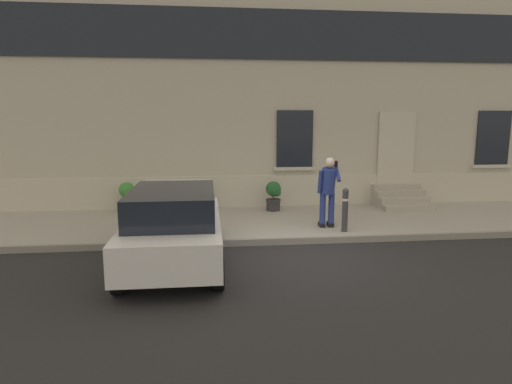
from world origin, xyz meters
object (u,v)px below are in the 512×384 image
(planter_olive, at_px, (127,196))
(planter_charcoal, at_px, (274,195))
(bollard_near_person, at_px, (345,208))
(person_on_phone, at_px, (328,188))
(bollard_far_left, at_px, (208,211))
(hatchback_car_white, at_px, (174,225))
(planter_cream, at_px, (201,195))

(planter_olive, relative_size, planter_charcoal, 1.00)
(bollard_near_person, xyz_separation_m, person_on_phone, (-0.31, 0.42, 0.43))
(bollard_far_left, relative_size, planter_olive, 1.22)
(hatchback_car_white, height_order, planter_charcoal, hatchback_car_white)
(hatchback_car_white, bearing_deg, planter_cream, 83.96)
(bollard_far_left, distance_m, planter_olive, 3.65)
(planter_cream, bearing_deg, bollard_near_person, -39.14)
(hatchback_car_white, bearing_deg, planter_olive, 110.73)
(bollard_near_person, distance_m, planter_olive, 6.21)
(planter_olive, height_order, planter_cream, same)
(bollard_near_person, relative_size, person_on_phone, 0.60)
(planter_charcoal, bearing_deg, hatchback_car_white, -122.06)
(planter_olive, bearing_deg, bollard_near_person, -27.13)
(hatchback_car_white, relative_size, bollard_near_person, 3.90)
(planter_charcoal, bearing_deg, person_on_phone, -64.75)
(person_on_phone, xyz_separation_m, planter_olive, (-5.22, 2.42, -0.54))
(person_on_phone, height_order, planter_charcoal, person_on_phone)
(person_on_phone, xyz_separation_m, planter_cream, (-3.11, 2.37, -0.54))
(planter_olive, height_order, planter_charcoal, same)
(hatchback_car_white, xyz_separation_m, planter_cream, (0.46, 4.30, -0.18))
(bollard_near_person, xyz_separation_m, bollard_far_left, (-3.23, 0.00, 0.00))
(bollard_near_person, relative_size, planter_olive, 1.22)
(planter_cream, bearing_deg, planter_charcoal, -6.06)
(bollard_near_person, height_order, bollard_far_left, same)
(bollard_far_left, height_order, planter_charcoal, bollard_far_left)
(hatchback_car_white, bearing_deg, bollard_near_person, 21.39)
(person_on_phone, bearing_deg, planter_cream, 135.17)
(person_on_phone, distance_m, planter_charcoal, 2.44)
(bollard_near_person, bearing_deg, planter_cream, 140.86)
(bollard_near_person, height_order, planter_olive, bollard_near_person)
(bollard_near_person, bearing_deg, hatchback_car_white, -158.61)
(bollard_near_person, bearing_deg, person_on_phone, 126.63)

